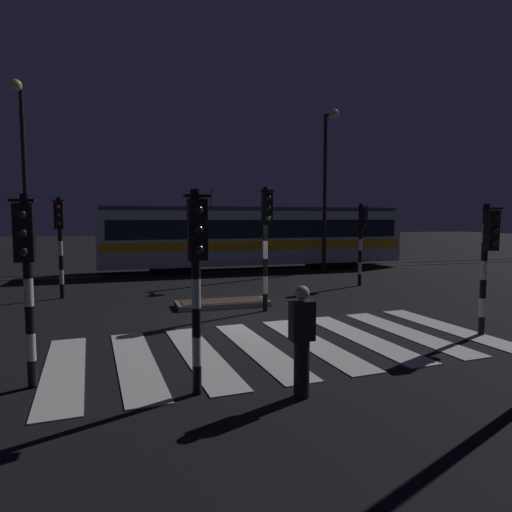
{
  "coord_description": "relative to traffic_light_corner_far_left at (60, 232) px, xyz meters",
  "views": [
    {
      "loc": [
        -3.36,
        -10.96,
        2.72
      ],
      "look_at": [
        1.17,
        3.63,
        1.4
      ],
      "focal_mm": 31.32,
      "sensor_mm": 36.0,
      "label": 1
    }
  ],
  "objects": [
    {
      "name": "pedestrian_waiting_at_kerb",
      "position": [
        4.44,
        -9.96,
        -1.36
      ],
      "size": [
        0.36,
        0.24,
        1.71
      ],
      "color": "black",
      "rests_on": "ground"
    },
    {
      "name": "traffic_light_kerb_mid_left",
      "position": [
        2.95,
        -9.46,
        -0.16
      ],
      "size": [
        0.36,
        0.42,
        3.14
      ],
      "color": "black",
      "rests_on": "ground"
    },
    {
      "name": "traffic_light_corner_far_right",
      "position": [
        11.04,
        -0.46,
        -0.08
      ],
      "size": [
        0.36,
        0.42,
        3.26
      ],
      "color": "black",
      "rests_on": "ground"
    },
    {
      "name": "rail_far",
      "position": [
        5.2,
        6.87,
        -2.22
      ],
      "size": [
        80.0,
        0.12,
        0.03
      ],
      "primitive_type": "cube",
      "color": "#59595E",
      "rests_on": "ground"
    },
    {
      "name": "ground_plane",
      "position": [
        5.2,
        -5.08,
        -2.24
      ],
      "size": [
        120.0,
        120.0,
        0.0
      ],
      "primitive_type": "plane",
      "color": "black"
    },
    {
      "name": "traffic_light_corner_far_left",
      "position": [
        0.0,
        0.0,
        0.0
      ],
      "size": [
        0.36,
        0.42,
        3.39
      ],
      "color": "black",
      "rests_on": "ground"
    },
    {
      "name": "street_lamp_trackside_left",
      "position": [
        -1.75,
        4.18,
        2.76
      ],
      "size": [
        0.44,
        1.21,
        8.0
      ],
      "color": "black",
      "rests_on": "ground"
    },
    {
      "name": "street_lamp_trackside_right",
      "position": [
        11.74,
        4.09,
        2.66
      ],
      "size": [
        0.44,
        1.21,
        7.82
      ],
      "color": "black",
      "rests_on": "ground"
    },
    {
      "name": "traffic_light_corner_near_left",
      "position": [
        0.47,
        -8.41,
        -0.2
      ],
      "size": [
        0.36,
        0.42,
        3.09
      ],
      "color": "black",
      "rests_on": "ground"
    },
    {
      "name": "traffic_light_median_centre",
      "position": [
        5.89,
        -3.95,
        0.13
      ],
      "size": [
        0.36,
        0.42,
        3.59
      ],
      "color": "black",
      "rests_on": "ground"
    },
    {
      "name": "rail_near",
      "position": [
        5.2,
        5.44,
        -2.22
      ],
      "size": [
        80.0,
        0.12,
        0.03
      ],
      "primitive_type": "cube",
      "color": "#59595E",
      "rests_on": "ground"
    },
    {
      "name": "tram",
      "position": [
        8.74,
        6.15,
        -0.49
      ],
      "size": [
        15.86,
        2.58,
        4.15
      ],
      "color": "silver",
      "rests_on": "ground"
    },
    {
      "name": "traffic_island",
      "position": [
        4.87,
        -2.79,
        -2.15
      ],
      "size": [
        2.84,
        1.03,
        0.18
      ],
      "color": "slate",
      "rests_on": "ground"
    },
    {
      "name": "traffic_light_corner_near_right",
      "position": [
        9.84,
        -7.98,
        -0.24
      ],
      "size": [
        0.36,
        0.42,
        3.03
      ],
      "color": "black",
      "rests_on": "ground"
    },
    {
      "name": "crosswalk_zebra",
      "position": [
        5.2,
        -7.38,
        -2.23
      ],
      "size": [
        9.61,
        4.76,
        0.02
      ],
      "color": "silver",
      "rests_on": "ground"
    }
  ]
}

